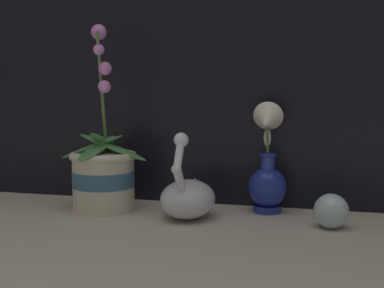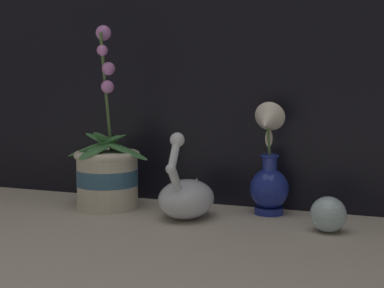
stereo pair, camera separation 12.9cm
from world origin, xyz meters
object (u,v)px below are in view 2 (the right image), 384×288
swan_figurine (187,196)px  glass_sphere (328,214)px  orchid_potted_plant (107,171)px  blue_vase (269,172)px

swan_figurine → glass_sphere: bearing=-2.2°
orchid_potted_plant → blue_vase: bearing=9.6°
orchid_potted_plant → swan_figurine: size_ratio=2.22×
orchid_potted_plant → glass_sphere: 0.57m
blue_vase → glass_sphere: size_ratio=3.55×
orchid_potted_plant → glass_sphere: orchid_potted_plant is taller
blue_vase → swan_figurine: bearing=-150.9°
orchid_potted_plant → blue_vase: orchid_potted_plant is taller
orchid_potted_plant → swan_figurine: bearing=-7.2°
glass_sphere → blue_vase: bearing=144.4°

